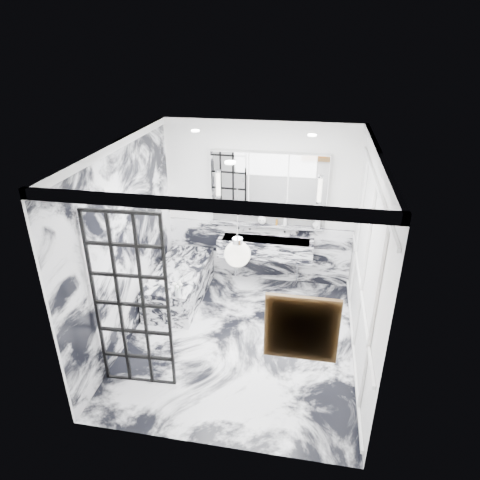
% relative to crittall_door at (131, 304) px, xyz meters
% --- Properties ---
extents(floor, '(3.60, 3.60, 0.00)m').
position_rel_crittall_door_xyz_m(floor, '(1.10, 1.03, -1.16)').
color(floor, white).
rests_on(floor, ground).
extents(ceiling, '(3.60, 3.60, 0.00)m').
position_rel_crittall_door_xyz_m(ceiling, '(1.10, 1.03, 1.64)').
color(ceiling, white).
rests_on(ceiling, wall_back).
extents(wall_back, '(3.60, 0.00, 3.60)m').
position_rel_crittall_door_xyz_m(wall_back, '(1.10, 2.83, 0.24)').
color(wall_back, white).
rests_on(wall_back, floor).
extents(wall_front, '(3.60, 0.00, 3.60)m').
position_rel_crittall_door_xyz_m(wall_front, '(1.10, -0.77, 0.24)').
color(wall_front, white).
rests_on(wall_front, floor).
extents(wall_left, '(0.00, 3.60, 3.60)m').
position_rel_crittall_door_xyz_m(wall_left, '(-0.50, 1.03, 0.24)').
color(wall_left, white).
rests_on(wall_left, floor).
extents(wall_right, '(0.00, 3.60, 3.60)m').
position_rel_crittall_door_xyz_m(wall_right, '(2.70, 1.03, 0.24)').
color(wall_right, white).
rests_on(wall_right, floor).
extents(marble_clad_back, '(3.18, 0.05, 1.05)m').
position_rel_crittall_door_xyz_m(marble_clad_back, '(1.10, 2.80, -0.63)').
color(marble_clad_back, white).
rests_on(marble_clad_back, floor).
extents(marble_clad_left, '(0.02, 3.56, 2.68)m').
position_rel_crittall_door_xyz_m(marble_clad_left, '(-0.48, 1.03, 0.18)').
color(marble_clad_left, white).
rests_on(marble_clad_left, floor).
extents(panel_molding, '(0.03, 3.40, 2.30)m').
position_rel_crittall_door_xyz_m(panel_molding, '(2.68, 1.03, 0.14)').
color(panel_molding, white).
rests_on(panel_molding, floor).
extents(soap_bottle_a, '(0.09, 0.09, 0.20)m').
position_rel_crittall_door_xyz_m(soap_bottle_a, '(1.55, 2.74, 0.03)').
color(soap_bottle_a, '#8C5919').
rests_on(soap_bottle_a, ledge).
extents(soap_bottle_b, '(0.09, 0.09, 0.18)m').
position_rel_crittall_door_xyz_m(soap_bottle_b, '(2.09, 2.74, 0.02)').
color(soap_bottle_b, '#4C4C51').
rests_on(soap_bottle_b, ledge).
extents(soap_bottle_c, '(0.12, 0.12, 0.15)m').
position_rel_crittall_door_xyz_m(soap_bottle_c, '(2.06, 2.74, 0.00)').
color(soap_bottle_c, silver).
rests_on(soap_bottle_c, ledge).
extents(face_pot, '(0.15, 0.15, 0.15)m').
position_rel_crittall_door_xyz_m(face_pot, '(1.16, 2.74, 0.01)').
color(face_pot, white).
rests_on(face_pot, ledge).
extents(amber_bottle, '(0.04, 0.04, 0.10)m').
position_rel_crittall_door_xyz_m(amber_bottle, '(1.41, 2.74, -0.02)').
color(amber_bottle, '#8C5919').
rests_on(amber_bottle, ledge).
extents(flower_vase, '(0.09, 0.09, 0.12)m').
position_rel_crittall_door_xyz_m(flower_vase, '(0.16, 1.15, -0.55)').
color(flower_vase, silver).
rests_on(flower_vase, bathtub).
extents(crittall_door, '(0.88, 0.08, 2.32)m').
position_rel_crittall_door_xyz_m(crittall_door, '(0.00, 0.00, 0.00)').
color(crittall_door, black).
rests_on(crittall_door, floor).
extents(artwork, '(0.56, 0.05, 0.56)m').
position_rel_crittall_door_xyz_m(artwork, '(1.97, -0.73, 0.48)').
color(artwork, '#B35412').
rests_on(artwork, wall_front).
extents(pendant_light, '(0.26, 0.26, 0.26)m').
position_rel_crittall_door_xyz_m(pendant_light, '(1.30, -0.25, 0.91)').
color(pendant_light, white).
rests_on(pendant_light, ceiling).
extents(trough_sink, '(1.60, 0.45, 0.30)m').
position_rel_crittall_door_xyz_m(trough_sink, '(1.25, 2.58, -0.43)').
color(trough_sink, silver).
rests_on(trough_sink, wall_back).
extents(ledge, '(1.90, 0.14, 0.04)m').
position_rel_crittall_door_xyz_m(ledge, '(1.25, 2.75, -0.09)').
color(ledge, silver).
rests_on(ledge, wall_back).
extents(subway_tile, '(1.90, 0.03, 0.23)m').
position_rel_crittall_door_xyz_m(subway_tile, '(1.25, 2.81, 0.05)').
color(subway_tile, white).
rests_on(subway_tile, wall_back).
extents(mirror_cabinet, '(1.90, 0.16, 1.00)m').
position_rel_crittall_door_xyz_m(mirror_cabinet, '(1.25, 2.75, 0.66)').
color(mirror_cabinet, white).
rests_on(mirror_cabinet, wall_back).
extents(sconce_left, '(0.07, 0.07, 0.40)m').
position_rel_crittall_door_xyz_m(sconce_left, '(0.43, 2.66, 0.62)').
color(sconce_left, white).
rests_on(sconce_left, mirror_cabinet).
extents(sconce_right, '(0.07, 0.07, 0.40)m').
position_rel_crittall_door_xyz_m(sconce_right, '(2.07, 2.66, 0.62)').
color(sconce_right, white).
rests_on(sconce_right, mirror_cabinet).
extents(bathtub, '(0.75, 1.65, 0.55)m').
position_rel_crittall_door_xyz_m(bathtub, '(-0.07, 1.92, -0.88)').
color(bathtub, silver).
rests_on(bathtub, floor).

